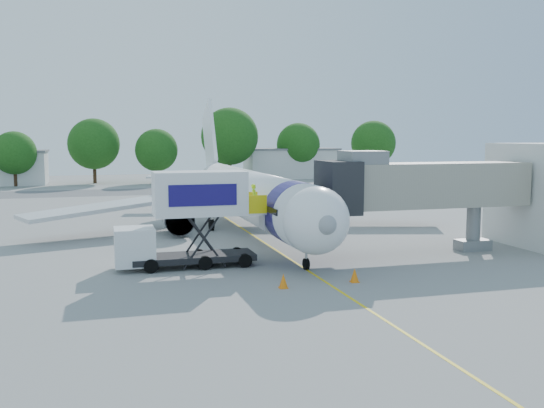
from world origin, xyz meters
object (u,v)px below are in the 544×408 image
object	(u,v)px
aircraft	(249,195)
catering_hiloader	(188,220)
jet_bridge	(413,186)
ground_tug	(356,291)

from	to	relation	value
aircraft	catering_hiloader	size ratio (longest dim) A/B	4.44
jet_bridge	catering_hiloader	size ratio (longest dim) A/B	1.64
aircraft	jet_bridge	world-z (taller)	aircraft
aircraft	ground_tug	bearing A→B (deg)	-91.19
ground_tug	aircraft	bearing A→B (deg)	82.80
catering_hiloader	jet_bridge	bearing A→B (deg)	0.01
jet_bridge	ground_tug	world-z (taller)	jet_bridge
aircraft	ground_tug	world-z (taller)	aircraft
aircraft	catering_hiloader	distance (m)	12.77
aircraft	catering_hiloader	xyz separation A→B (m)	(-6.27, -11.12, -0.19)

